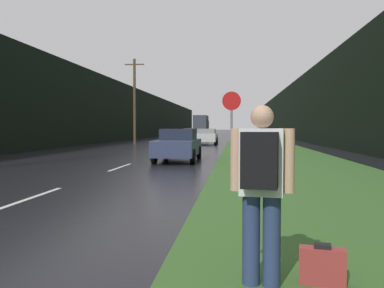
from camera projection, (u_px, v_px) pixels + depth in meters
The scene contains 14 objects.
grass_verge at pixel (257, 143), 41.47m from camera, with size 6.00×240.00×0.02m, color #386028.
lane_stripe_b at pixel (30, 198), 8.77m from camera, with size 0.12×3.00×0.01m, color silver.
lane_stripe_c at pixel (121, 167), 15.73m from camera, with size 0.12×3.00×0.01m, color silver.
lane_stripe_d at pixel (156, 155), 22.68m from camera, with size 0.12×3.00×0.01m, color silver.
treeline_far_side at pixel (127, 113), 52.99m from camera, with size 2.00×140.00×6.77m, color black.
treeline_near_side at pixel (301, 111), 50.62m from camera, with size 2.00×140.00×7.27m, color black.
utility_pole_far at pixel (135, 100), 37.24m from camera, with size 1.80×0.24×7.81m.
stop_sign at pixel (231, 125), 13.32m from camera, with size 0.61×0.07×2.71m.
hitchhiker_with_backpack at pixel (261, 184), 3.83m from camera, with size 0.60×0.47×1.74m.
suitcase at pixel (322, 267), 3.90m from camera, with size 0.45×0.22×0.42m.
car_passing_near at pixel (178, 145), 18.64m from camera, with size 1.86×4.59×1.47m.
car_passing_far at pixel (206, 136), 36.94m from camera, with size 1.96×4.57×1.43m.
car_oncoming at pixel (191, 133), 56.88m from camera, with size 1.92×4.20×1.46m.
delivery_truck at pixel (201, 125), 74.94m from camera, with size 2.50×8.85×3.73m.
Camera 1 is at (4.42, -1.91, 1.53)m, focal length 38.00 mm.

